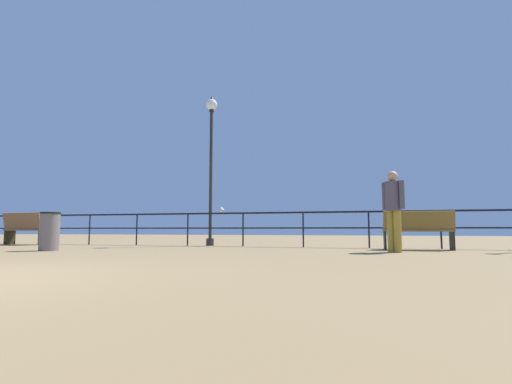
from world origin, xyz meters
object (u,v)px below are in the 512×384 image
Objects in this scene: lamppost_center at (211,148)px; person_by_bench at (393,205)px; bench_far_left at (24,227)px; bench_near_left at (418,228)px; trash_bin at (50,231)px; seagull_on_rail at (222,210)px.

lamppost_center is 5.90m from person_by_bench.
bench_far_left reaches higher than bench_near_left.
trash_bin is at bearing -162.46° from bench_near_left.
bench_near_left is 6.34m from lamppost_center.
person_by_bench is at bearing -22.42° from lamppost_center.
bench_near_left reaches higher than trash_bin.
bench_far_left is 11.22m from person_by_bench.
person_by_bench is (-0.62, -1.16, 0.48)m from bench_near_left.
seagull_on_rail is at bearing 48.75° from trash_bin.
bench_far_left is 1.00× the size of bench_near_left.
seagull_on_rail is (-5.31, 0.77, 0.54)m from bench_near_left.
bench_near_left is 5.00× the size of seagull_on_rail.
bench_far_left is 0.91× the size of person_by_bench.
lamppost_center is at bearing 157.60° from seagull_on_rail.
trash_bin is (-7.66, -1.46, -0.56)m from person_by_bench.
bench_far_left is 6.58m from lamppost_center.
trash_bin is at bearing -169.20° from person_by_bench.
seagull_on_rail is (-4.68, 1.93, 0.06)m from person_by_bench.
seagull_on_rail reaches higher than trash_bin.
bench_far_left reaches higher than trash_bin.
seagull_on_rail is 0.36× the size of trash_bin.
trash_bin is (-8.28, -2.62, -0.08)m from bench_near_left.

